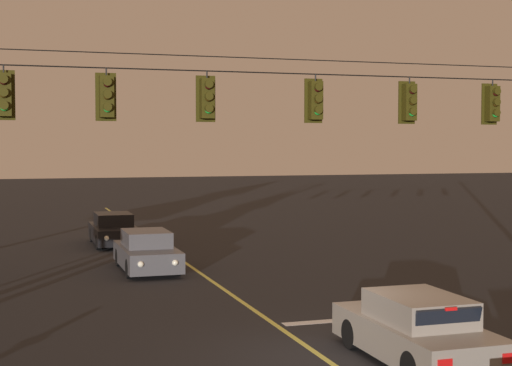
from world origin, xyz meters
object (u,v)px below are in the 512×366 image
at_px(traffic_light_rightmost, 410,102).
at_px(traffic_light_far_right, 493,104).
at_px(traffic_light_centre, 207,98).
at_px(car_oncoming_lead, 147,252).
at_px(traffic_light_leftmost, 4,94).
at_px(traffic_light_right_inner, 316,100).
at_px(car_oncoming_trailing, 114,230).
at_px(traffic_light_left_inner, 107,96).
at_px(car_waiting_near_lane, 417,331).

relative_size(traffic_light_rightmost, traffic_light_far_right, 1.00).
xyz_separation_m(traffic_light_centre, car_oncoming_lead, (-0.09, 8.48, -4.85)).
height_order(traffic_light_leftmost, traffic_light_right_inner, same).
relative_size(car_oncoming_lead, car_oncoming_trailing, 1.00).
bearing_deg(traffic_light_far_right, car_oncoming_trailing, 117.78).
bearing_deg(car_oncoming_trailing, traffic_light_rightmost, -69.86).
bearing_deg(traffic_light_far_right, traffic_light_left_inner, 180.00).
height_order(traffic_light_centre, car_waiting_near_lane, traffic_light_centre).
bearing_deg(car_oncoming_lead, traffic_light_left_inner, -105.16).
xyz_separation_m(traffic_light_centre, traffic_light_far_right, (7.98, 0.00, 0.00)).
distance_m(traffic_light_left_inner, traffic_light_centre, 2.39).
bearing_deg(traffic_light_right_inner, traffic_light_far_right, 0.00).
xyz_separation_m(traffic_light_leftmost, traffic_light_centre, (4.65, 0.00, 0.00)).
height_order(traffic_light_right_inner, car_oncoming_lead, traffic_light_right_inner).
height_order(traffic_light_leftmost, car_oncoming_lead, traffic_light_leftmost).
relative_size(traffic_light_leftmost, car_waiting_near_lane, 0.28).
bearing_deg(traffic_light_leftmost, car_waiting_near_lane, -29.65).
xyz_separation_m(traffic_light_rightmost, car_oncoming_trailing, (-5.80, 15.81, -4.85)).
xyz_separation_m(traffic_light_left_inner, car_waiting_near_lane, (5.60, -4.47, -4.85)).
height_order(traffic_light_leftmost, car_oncoming_trailing, traffic_light_leftmost).
relative_size(traffic_light_rightmost, car_waiting_near_lane, 0.28).
height_order(traffic_light_left_inner, traffic_light_right_inner, same).
bearing_deg(traffic_light_left_inner, car_waiting_near_lane, -38.62).
distance_m(traffic_light_right_inner, car_oncoming_trailing, 16.83).
xyz_separation_m(traffic_light_left_inner, car_oncoming_lead, (2.30, 8.48, -4.85)).
bearing_deg(traffic_light_leftmost, car_oncoming_lead, 61.76).
height_order(traffic_light_right_inner, traffic_light_rightmost, same).
xyz_separation_m(traffic_light_rightmost, car_oncoming_lead, (-5.55, 8.48, -4.85)).
bearing_deg(traffic_light_right_inner, traffic_light_left_inner, 180.00).
height_order(traffic_light_rightmost, car_waiting_near_lane, traffic_light_rightmost).
bearing_deg(car_waiting_near_lane, car_oncoming_lead, 104.29).
xyz_separation_m(car_oncoming_lead, car_oncoming_trailing, (-0.25, 7.32, 0.00)).
bearing_deg(traffic_light_centre, car_oncoming_lead, 90.64).
height_order(traffic_light_right_inner, car_oncoming_trailing, traffic_light_right_inner).
distance_m(traffic_light_rightmost, traffic_light_far_right, 2.53).
bearing_deg(traffic_light_far_right, traffic_light_centre, 180.00).
distance_m(traffic_light_centre, car_waiting_near_lane, 7.34).
distance_m(traffic_light_right_inner, traffic_light_rightmost, 2.65).
bearing_deg(car_waiting_near_lane, traffic_light_left_inner, 141.38).
bearing_deg(traffic_light_leftmost, traffic_light_rightmost, 0.00).
height_order(traffic_light_far_right, car_waiting_near_lane, traffic_light_far_right).
relative_size(traffic_light_leftmost, traffic_light_rightmost, 1.00).
height_order(traffic_light_right_inner, car_waiting_near_lane, traffic_light_right_inner).
relative_size(traffic_light_right_inner, traffic_light_rightmost, 1.00).
bearing_deg(traffic_light_rightmost, traffic_light_left_inner, 180.00).
bearing_deg(car_oncoming_lead, traffic_light_centre, -89.36).
bearing_deg(car_waiting_near_lane, traffic_light_leftmost, 150.35).
bearing_deg(traffic_light_rightmost, traffic_light_leftmost, 180.00).
distance_m(car_waiting_near_lane, car_oncoming_trailing, 20.59).
relative_size(traffic_light_centre, car_waiting_near_lane, 0.28).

